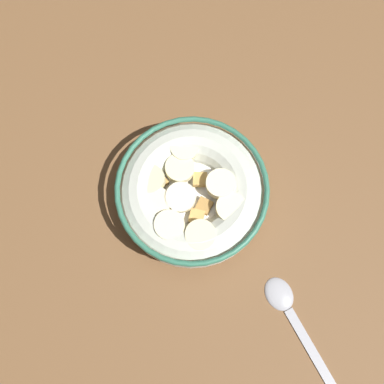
# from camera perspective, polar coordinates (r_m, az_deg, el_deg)

# --- Properties ---
(ground_plane) EXTENTS (1.22, 1.22, 0.02)m
(ground_plane) POSITION_cam_1_polar(r_m,az_deg,el_deg) (0.54, 0.00, -1.10)
(ground_plane) COLOR brown
(cereal_bowl) EXTENTS (0.16, 0.16, 0.05)m
(cereal_bowl) POSITION_cam_1_polar(r_m,az_deg,el_deg) (0.50, -0.03, -0.13)
(cereal_bowl) COLOR beige
(cereal_bowl) RESTS_ON ground_plane
(spoon) EXTENTS (0.06, 0.13, 0.01)m
(spoon) POSITION_cam_1_polar(r_m,az_deg,el_deg) (0.52, 11.86, -14.02)
(spoon) COLOR #A5A5AD
(spoon) RESTS_ON ground_plane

